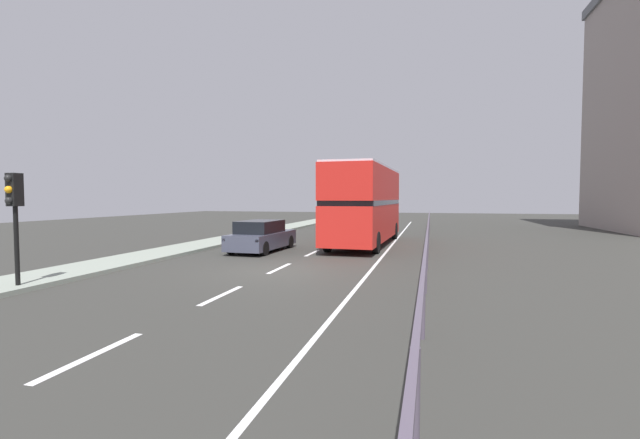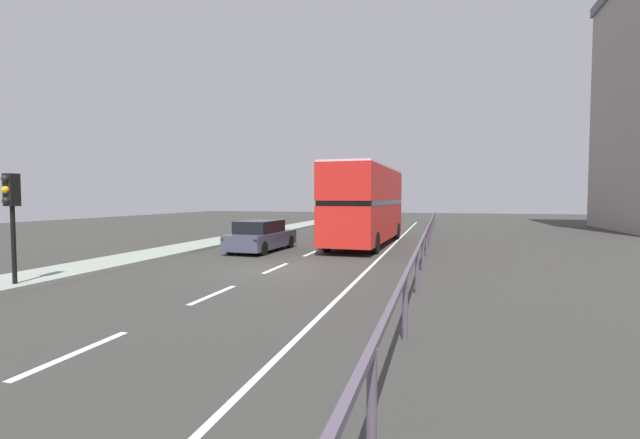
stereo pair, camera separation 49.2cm
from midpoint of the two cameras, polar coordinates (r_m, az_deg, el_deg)
ground_plane at (r=15.28m, az=-6.81°, el=-6.87°), size 73.47×120.00×0.10m
near_sidewalk_kerb at (r=18.53m, az=-25.55°, el=-5.04°), size 2.29×80.00×0.14m
lane_paint_markings at (r=22.66m, az=5.44°, el=-3.54°), size 3.38×46.00×0.01m
bridge_side_railing at (r=23.09m, az=13.57°, el=-1.08°), size 0.10×42.00×1.19m
double_decker_bus_red at (r=23.21m, az=5.45°, el=2.17°), size 2.84×10.26×4.19m
hatchback_car_near at (r=20.64m, az=-8.45°, el=-2.24°), size 2.00×4.54×1.46m
traffic_signal_pole at (r=14.47m, az=-36.31°, el=1.94°), size 0.30×0.42×3.07m
sedan_car_ahead at (r=36.55m, az=2.70°, el=-0.09°), size 1.91×4.29×1.30m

